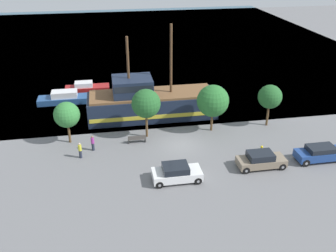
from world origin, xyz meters
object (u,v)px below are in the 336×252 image
parked_car_curb_rear (321,153)px  fire_hydrant (262,149)px  bench_promenade_east (137,139)px  pedestrian_walking_near (93,143)px  parked_car_curb_mid (177,173)px  moored_boat_dockside (69,98)px  pedestrian_walking_far (80,150)px  moored_boat_outer (87,89)px  pirate_ship (151,102)px  parked_car_curb_front (261,160)px

parked_car_curb_rear → fire_hydrant: size_ratio=6.28×
bench_promenade_east → pedestrian_walking_near: bearing=-170.2°
parked_car_curb_mid → parked_car_curb_rear: parked_car_curb_mid is taller
moored_boat_dockside → parked_car_curb_mid: bearing=-62.5°
bench_promenade_east → pedestrian_walking_far: bearing=-160.3°
parked_car_curb_mid → pedestrian_walking_near: (-6.98, 6.41, 0.05)m
pedestrian_walking_far → pedestrian_walking_near: bearing=46.6°
parked_car_curb_mid → pedestrian_walking_near: 9.47m
bench_promenade_east → parked_car_curb_mid: bearing=-69.7°
moored_boat_dockside → bench_promenade_east: (7.41, -12.14, -0.11)m
moored_boat_dockside → moored_boat_outer: moored_boat_outer is taller
pirate_ship → pedestrian_walking_far: size_ratio=10.09×
pedestrian_walking_near → pedestrian_walking_far: (-1.15, -1.22, 0.00)m
pedestrian_walking_near → parked_car_curb_rear: bearing=-14.9°
pedestrian_walking_far → fire_hydrant: bearing=-6.9°
parked_car_curb_mid → bench_promenade_east: bearing=110.3°
moored_boat_dockside → parked_car_curb_rear: moored_boat_dockside is taller
moored_boat_dockside → parked_car_curb_rear: 30.09m
fire_hydrant → pedestrian_walking_near: pedestrian_walking_near is taller
pirate_ship → pedestrian_walking_far: pirate_ship is taller
fire_hydrant → moored_boat_dockside: bearing=139.6°
moored_boat_outer → fire_hydrant: bearing=-48.6°
pedestrian_walking_far → parked_car_curb_front: bearing=-15.6°
parked_car_curb_mid → fire_hydrant: size_ratio=5.42×
moored_boat_outer → bench_promenade_east: 15.86m
pedestrian_walking_far → pirate_ship: bearing=46.3°
pirate_ship → fire_hydrant: pirate_ship is taller
parked_car_curb_rear → moored_boat_dockside: bearing=142.3°
parked_car_curb_front → pedestrian_walking_far: (-15.95, 4.46, 0.06)m
parked_car_curb_mid → parked_car_curb_rear: size_ratio=0.86×
pirate_ship → fire_hydrant: 13.84m
parked_car_curb_rear → fire_hydrant: (-4.85, 2.22, -0.34)m
moored_boat_outer → parked_car_curb_mid: size_ratio=1.39×
parked_car_curb_mid → bench_promenade_east: (-2.65, 7.15, -0.30)m
pedestrian_walking_near → parked_car_curb_mid: bearing=-42.6°
parked_car_curb_mid → fire_hydrant: bearing=19.3°
parked_car_curb_rear → fire_hydrant: bearing=155.4°
moored_boat_outer → pedestrian_walking_far: (-0.29, -16.95, 0.19)m
pirate_ship → moored_boat_outer: bearing=130.1°
parked_car_curb_mid → fire_hydrant: 9.44m
bench_promenade_east → moored_boat_outer: bearing=109.1°
pirate_ship → parked_car_curb_rear: size_ratio=3.30×
moored_boat_dockside → parked_car_curb_rear: size_ratio=1.62×
parked_car_curb_mid → parked_car_curb_rear: bearing=3.7°
fire_hydrant → bench_promenade_east: 12.24m
parked_car_curb_front → pedestrian_walking_far: 16.56m
parked_car_curb_front → fire_hydrant: 2.64m
pedestrian_walking_near → moored_boat_outer: bearing=93.1°
moored_boat_dockside → moored_boat_outer: size_ratio=1.35×
fire_hydrant → bench_promenade_east: size_ratio=0.42×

